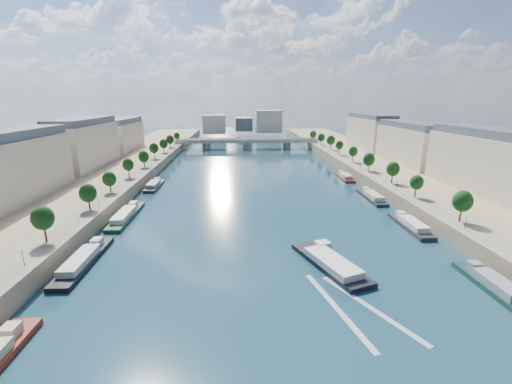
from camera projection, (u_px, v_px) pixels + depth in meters
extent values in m
plane|color=#0B2933|center=(257.00, 195.00, 142.78)|extent=(700.00, 700.00, 0.00)
cube|color=#9E8460|center=(79.00, 191.00, 138.23)|extent=(44.00, 520.00, 5.00)
cube|color=#9E8460|center=(425.00, 186.00, 145.99)|extent=(44.00, 520.00, 5.00)
cube|color=gray|center=(116.00, 185.00, 138.37)|extent=(14.00, 520.00, 0.10)
cube|color=gray|center=(391.00, 181.00, 144.51)|extent=(14.00, 520.00, 0.10)
cylinder|color=#382B1E|center=(42.00, 236.00, 82.14)|extent=(0.50, 0.50, 3.82)
ellipsoid|color=black|center=(40.00, 222.00, 81.19)|extent=(4.80, 4.80, 5.52)
cylinder|color=#382B1E|center=(85.00, 206.00, 105.25)|extent=(0.50, 0.50, 3.82)
ellipsoid|color=black|center=(83.00, 195.00, 104.30)|extent=(4.80, 4.80, 5.52)
cylinder|color=#382B1E|center=(112.00, 186.00, 128.35)|extent=(0.50, 0.50, 3.82)
ellipsoid|color=black|center=(111.00, 177.00, 127.40)|extent=(4.80, 4.80, 5.52)
cylinder|color=#382B1E|center=(131.00, 173.00, 151.46)|extent=(0.50, 0.50, 3.82)
ellipsoid|color=black|center=(130.00, 165.00, 150.51)|extent=(4.80, 4.80, 5.52)
cylinder|color=#382B1E|center=(145.00, 163.00, 174.57)|extent=(0.50, 0.50, 3.82)
ellipsoid|color=black|center=(144.00, 156.00, 173.62)|extent=(4.80, 4.80, 5.52)
cylinder|color=#382B1E|center=(156.00, 155.00, 197.68)|extent=(0.50, 0.50, 3.82)
ellipsoid|color=black|center=(155.00, 149.00, 196.72)|extent=(4.80, 4.80, 5.52)
cylinder|color=#382B1E|center=(164.00, 150.00, 220.78)|extent=(0.50, 0.50, 3.82)
ellipsoid|color=black|center=(164.00, 144.00, 219.83)|extent=(4.80, 4.80, 5.52)
cylinder|color=#382B1E|center=(171.00, 145.00, 243.89)|extent=(0.50, 0.50, 3.82)
ellipsoid|color=black|center=(171.00, 140.00, 242.94)|extent=(4.80, 4.80, 5.52)
cylinder|color=#382B1E|center=(177.00, 141.00, 267.00)|extent=(0.50, 0.50, 3.82)
ellipsoid|color=black|center=(176.00, 136.00, 266.05)|extent=(4.80, 4.80, 5.52)
cylinder|color=#382B1E|center=(463.00, 216.00, 95.77)|extent=(0.50, 0.50, 3.82)
ellipsoid|color=black|center=(465.00, 204.00, 94.82)|extent=(4.80, 4.80, 5.52)
cylinder|color=#382B1E|center=(419.00, 193.00, 118.88)|extent=(0.50, 0.50, 3.82)
ellipsoid|color=black|center=(420.00, 183.00, 117.93)|extent=(4.80, 4.80, 5.52)
cylinder|color=#382B1E|center=(389.00, 178.00, 141.98)|extent=(0.50, 0.50, 3.82)
ellipsoid|color=black|center=(390.00, 169.00, 141.03)|extent=(4.80, 4.80, 5.52)
cylinder|color=#382B1E|center=(368.00, 167.00, 165.09)|extent=(0.50, 0.50, 3.82)
ellipsoid|color=black|center=(368.00, 159.00, 164.14)|extent=(4.80, 4.80, 5.52)
cylinder|color=#382B1E|center=(351.00, 158.00, 188.20)|extent=(0.50, 0.50, 3.82)
ellipsoid|color=black|center=(352.00, 152.00, 187.25)|extent=(4.80, 4.80, 5.52)
cylinder|color=#382B1E|center=(339.00, 152.00, 211.31)|extent=(0.50, 0.50, 3.82)
ellipsoid|color=black|center=(339.00, 146.00, 210.35)|extent=(4.80, 4.80, 5.52)
cylinder|color=#382B1E|center=(329.00, 147.00, 234.41)|extent=(0.50, 0.50, 3.82)
ellipsoid|color=black|center=(329.00, 141.00, 233.46)|extent=(4.80, 4.80, 5.52)
cylinder|color=#382B1E|center=(320.00, 142.00, 257.52)|extent=(0.50, 0.50, 3.82)
ellipsoid|color=black|center=(321.00, 137.00, 256.57)|extent=(4.80, 4.80, 5.52)
cylinder|color=#382B1E|center=(313.00, 139.00, 280.63)|extent=(0.50, 0.50, 3.82)
ellipsoid|color=black|center=(314.00, 134.00, 279.68)|extent=(4.80, 4.80, 5.52)
cylinder|color=black|center=(23.00, 258.00, 70.70)|extent=(0.14, 0.14, 4.00)
sphere|color=#FFE5B2|center=(21.00, 249.00, 70.14)|extent=(0.36, 0.36, 0.36)
cylinder|color=black|center=(98.00, 202.00, 109.21)|extent=(0.14, 0.14, 4.00)
sphere|color=#FFE5B2|center=(97.00, 195.00, 108.65)|extent=(0.36, 0.36, 0.36)
cylinder|color=black|center=(134.00, 175.00, 147.72)|extent=(0.14, 0.14, 4.00)
sphere|color=#FFE5B2|center=(134.00, 170.00, 147.17)|extent=(0.36, 0.36, 0.36)
cylinder|color=black|center=(155.00, 159.00, 186.23)|extent=(0.14, 0.14, 4.00)
sphere|color=#FFE5B2|center=(155.00, 155.00, 185.68)|extent=(0.36, 0.36, 0.36)
cylinder|color=black|center=(169.00, 148.00, 224.75)|extent=(0.14, 0.14, 4.00)
sphere|color=#FFE5B2|center=(169.00, 145.00, 224.19)|extent=(0.36, 0.36, 0.36)
cylinder|color=black|center=(466.00, 223.00, 90.80)|extent=(0.14, 0.14, 4.00)
sphere|color=#FFE5B2|center=(467.00, 215.00, 90.24)|extent=(0.36, 0.36, 0.36)
cylinder|color=black|center=(397.00, 186.00, 129.31)|extent=(0.14, 0.14, 4.00)
sphere|color=#FFE5B2|center=(398.00, 180.00, 128.75)|extent=(0.36, 0.36, 0.36)
cylinder|color=black|center=(360.00, 165.00, 167.82)|extent=(0.14, 0.14, 4.00)
sphere|color=#FFE5B2|center=(361.00, 161.00, 167.27)|extent=(0.36, 0.36, 0.36)
cylinder|color=black|center=(337.00, 153.00, 206.33)|extent=(0.14, 0.14, 4.00)
sphere|color=#FFE5B2|center=(337.00, 149.00, 205.78)|extent=(0.36, 0.36, 0.36)
cylinder|color=black|center=(321.00, 144.00, 244.85)|extent=(0.14, 0.14, 4.00)
sphere|color=#FFE5B2|center=(321.00, 141.00, 244.29)|extent=(0.36, 0.36, 0.36)
cube|color=beige|center=(14.00, 170.00, 117.86)|extent=(16.00, 52.00, 20.00)
cube|color=#474C54|center=(7.00, 136.00, 114.79)|extent=(14.72, 50.44, 3.20)
cube|color=beige|center=(85.00, 147.00, 173.70)|extent=(16.00, 52.00, 20.00)
cube|color=#474C54|center=(82.00, 124.00, 170.63)|extent=(14.72, 50.44, 3.20)
cube|color=beige|center=(122.00, 135.00, 229.54)|extent=(16.00, 52.00, 20.00)
cube|color=#474C54|center=(120.00, 117.00, 226.47)|extent=(14.72, 50.44, 3.20)
cube|color=beige|center=(487.00, 165.00, 127.02)|extent=(16.00, 52.00, 20.00)
cube|color=#474C54|center=(493.00, 133.00, 123.95)|extent=(14.72, 50.44, 3.20)
cube|color=beige|center=(411.00, 144.00, 182.86)|extent=(16.00, 52.00, 20.00)
cube|color=#474C54|center=(413.00, 122.00, 179.79)|extent=(14.72, 50.44, 3.20)
cube|color=beige|center=(370.00, 134.00, 238.70)|extent=(16.00, 52.00, 20.00)
cube|color=#474C54|center=(371.00, 117.00, 235.63)|extent=(14.72, 50.44, 3.20)
cube|color=beige|center=(214.00, 124.00, 339.64)|extent=(22.00, 18.00, 18.00)
cube|color=beige|center=(269.00, 121.00, 351.70)|extent=(26.00, 20.00, 22.00)
cube|color=#474C54|center=(244.00, 124.00, 365.86)|extent=(18.00, 16.00, 14.00)
cube|color=#C1B79E|center=(247.00, 141.00, 270.34)|extent=(112.00, 11.00, 2.20)
cube|color=#C1B79E|center=(247.00, 140.00, 265.13)|extent=(112.00, 0.80, 0.90)
cube|color=#C1B79E|center=(247.00, 138.00, 274.75)|extent=(112.00, 0.80, 0.90)
cylinder|color=#C1B79E|center=(206.00, 146.00, 269.59)|extent=(6.40, 6.40, 5.00)
cylinder|color=#C1B79E|center=(247.00, 146.00, 271.32)|extent=(6.40, 6.40, 5.00)
cylinder|color=#C1B79E|center=(287.00, 145.00, 273.04)|extent=(6.40, 6.40, 5.00)
cube|color=#C1B79E|center=(181.00, 146.00, 268.52)|extent=(6.00, 12.00, 5.00)
cube|color=#C1B79E|center=(312.00, 145.00, 274.12)|extent=(6.00, 12.00, 5.00)
cube|color=black|center=(330.00, 265.00, 82.09)|extent=(15.17, 25.81, 1.78)
cube|color=silver|center=(332.00, 262.00, 79.72)|extent=(10.99, 17.19, 1.60)
cube|color=silver|center=(322.00, 245.00, 88.80)|extent=(4.36, 4.02, 1.80)
cube|color=silver|center=(336.00, 308.00, 65.62)|extent=(6.99, 25.61, 0.04)
cube|color=silver|center=(369.00, 307.00, 65.96)|extent=(12.85, 23.72, 0.04)
cube|color=#C5BC94|center=(11.00, 330.00, 56.06)|extent=(2.50, 2.74, 1.80)
cube|color=black|center=(85.00, 262.00, 83.35)|extent=(5.00, 27.03, 1.80)
cube|color=silver|center=(80.00, 260.00, 80.82)|extent=(4.10, 14.87, 1.60)
cube|color=silver|center=(97.00, 242.00, 90.68)|extent=(2.50, 3.24, 1.80)
cube|color=#1A432A|center=(126.00, 217.00, 115.06)|extent=(5.00, 28.39, 1.80)
cube|color=beige|center=(124.00, 214.00, 112.43)|extent=(4.10, 15.61, 1.60)
cube|color=beige|center=(133.00, 204.00, 122.79)|extent=(2.50, 3.41, 1.80)
cube|color=#292A2C|center=(154.00, 187.00, 154.43)|extent=(5.00, 20.99, 1.80)
cube|color=gray|center=(153.00, 184.00, 152.36)|extent=(4.10, 11.54, 1.60)
cube|color=gray|center=(157.00, 180.00, 160.02)|extent=(2.50, 2.52, 1.80)
cube|color=#163930|center=(492.00, 287.00, 72.30)|extent=(5.00, 20.28, 1.80)
cube|color=gray|center=(499.00, 284.00, 70.28)|extent=(4.10, 11.15, 1.60)
cube|color=gray|center=(474.00, 266.00, 77.68)|extent=(2.50, 2.43, 1.80)
cube|color=#28282A|center=(410.00, 227.00, 106.25)|extent=(5.00, 21.93, 1.80)
cube|color=white|center=(414.00, 224.00, 104.12)|extent=(4.10, 12.06, 1.60)
cube|color=white|center=(401.00, 214.00, 112.11)|extent=(2.50, 2.63, 1.80)
cube|color=#182234|center=(371.00, 198.00, 136.64)|extent=(5.00, 22.53, 1.80)
cube|color=beige|center=(374.00, 195.00, 134.45)|extent=(4.10, 12.39, 1.60)
cube|color=beige|center=(366.00, 190.00, 142.67)|extent=(2.50, 2.70, 1.80)
cube|color=maroon|center=(344.00, 178.00, 170.70)|extent=(5.00, 19.46, 1.80)
cube|color=#A9ADB5|center=(346.00, 176.00, 168.75)|extent=(4.10, 10.70, 1.60)
cube|color=#A9ADB5|center=(341.00, 172.00, 175.84)|extent=(2.50, 2.33, 1.80)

